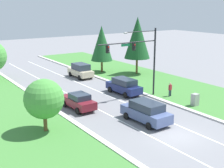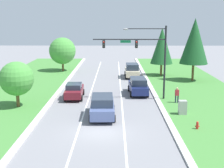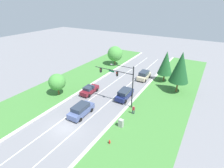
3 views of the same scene
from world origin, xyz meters
TOP-DOWN VIEW (x-y plane):
  - ground_plane at (0.00, 0.00)m, footprint 160.00×160.00m
  - curb_strip_right at (5.65, 0.00)m, footprint 0.50×90.00m
  - curb_strip_left at (-5.65, 0.00)m, footprint 0.50×90.00m
  - grass_verge_right at (10.90, 0.00)m, footprint 10.00×90.00m
  - grass_verge_left at (-10.90, 0.00)m, footprint 10.00×90.00m
  - lane_stripe_inner_left at (-1.80, 0.00)m, footprint 0.14×81.00m
  - lane_stripe_inner_right at (1.80, 0.00)m, footprint 0.14×81.00m
  - traffic_signal_mast at (4.19, 10.13)m, footprint 7.74×0.41m
  - navy_suv at (3.76, 12.48)m, footprint 2.22×4.98m
  - burgundy_sedan at (-3.40, 10.56)m, footprint 2.09×4.59m
  - slate_blue_suv at (-0.04, 3.86)m, footprint 2.36×5.08m
  - champagne_suv at (3.64, 23.12)m, footprint 2.18×4.68m
  - utility_cabinet at (7.22, 4.49)m, footprint 0.70×0.60m
  - pedestrian at (7.48, 8.48)m, footprint 0.41×0.28m
  - fire_hydrant at (7.57, 0.58)m, footprint 0.34×0.20m
  - conifer_near_right_tree at (8.16, 24.44)m, footprint 3.38×3.38m
  - oak_near_left_tree at (-7.60, 28.54)m, footprint 4.38×4.38m
  - conifer_far_right_tree at (12.02, 20.42)m, footprint 3.90×3.90m
  - oak_far_left_tree at (-8.52, 6.90)m, footprint 3.35×3.35m

SIDE VIEW (x-z plane):
  - ground_plane at x=0.00m, z-range 0.00..0.00m
  - lane_stripe_inner_left at x=-1.80m, z-range 0.00..0.01m
  - lane_stripe_inner_right at x=1.80m, z-range 0.00..0.01m
  - grass_verge_right at x=10.90m, z-range 0.00..0.08m
  - grass_verge_left at x=-10.90m, z-range 0.00..0.08m
  - curb_strip_right at x=5.65m, z-range 0.00..0.15m
  - curb_strip_left at x=-5.65m, z-range 0.00..0.15m
  - fire_hydrant at x=7.57m, z-range -0.01..0.69m
  - utility_cabinet at x=7.22m, z-range 0.00..1.35m
  - burgundy_sedan at x=-3.40m, z-range 0.01..1.70m
  - pedestrian at x=7.48m, z-range 0.09..1.78m
  - slate_blue_suv at x=-0.04m, z-range 0.03..1.96m
  - navy_suv at x=3.76m, z-range 0.04..1.96m
  - champagne_suv at x=3.64m, z-range 0.02..2.09m
  - oak_far_left_tree at x=-8.52m, z-range 0.60..5.16m
  - oak_near_left_tree at x=-7.60m, z-range 0.62..6.24m
  - conifer_near_right_tree at x=8.16m, z-range 0.95..8.28m
  - traffic_signal_mast at x=4.19m, z-range 1.32..9.22m
  - conifer_far_right_tree at x=12.02m, z-range 1.23..9.95m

